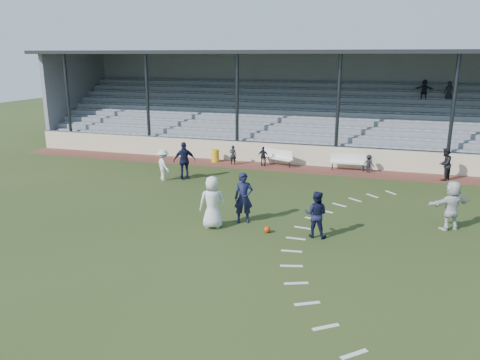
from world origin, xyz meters
name	(u,v)px	position (x,y,z in m)	size (l,w,h in m)	color
ground	(220,230)	(0.00, 0.00, 0.00)	(90.00, 90.00, 0.00)	#2A3716
cinder_track	(280,167)	(0.00, 10.50, 0.01)	(34.00, 2.00, 0.02)	#5A2C24
retaining_wall	(284,154)	(0.00, 11.55, 0.60)	(34.00, 0.18, 1.20)	beige
bench_left	(278,156)	(-0.26, 10.97, 0.58)	(2.01, 1.18, 0.95)	silver
bench_right	(348,160)	(3.79, 10.97, 0.58)	(2.02, 0.58, 0.95)	silver
trash_bin	(215,156)	(-4.11, 10.76, 0.40)	(0.48, 0.48, 0.76)	gold
football	(267,230)	(1.73, 0.26, 0.12)	(0.24, 0.24, 0.24)	#BE310B
player_white_lead	(212,202)	(-0.38, 0.20, 1.00)	(0.97, 0.63, 1.99)	silver
player_navy_lead	(244,198)	(0.58, 1.08, 0.99)	(0.72, 0.47, 1.98)	black
player_navy_mid	(316,214)	(3.48, 0.40, 0.85)	(0.82, 0.64, 1.70)	black
player_white_wing	(164,165)	(-5.19, 5.92, 0.82)	(1.06, 0.61, 1.63)	silver
player_navy_wing	(184,161)	(-4.27, 6.51, 0.99)	(1.15, 0.48, 1.97)	black
player_white_back	(452,205)	(8.17, 2.63, 0.94)	(1.74, 0.55, 1.88)	silver
official	(445,164)	(8.73, 10.21, 0.87)	(0.83, 0.64, 1.70)	black
sub_left_near	(233,155)	(-2.86, 10.37, 0.60)	(0.42, 0.28, 1.16)	black
sub_left_far	(263,156)	(-1.06, 10.59, 0.59)	(0.67, 0.28, 1.14)	black
sub_right	(369,164)	(4.92, 10.74, 0.52)	(0.64, 0.37, 1.00)	black
grandstand	(299,117)	(0.01, 16.26, 2.20)	(34.60, 9.00, 6.61)	gray
penalty_arc	(332,243)	(4.12, 0.00, 0.01)	(3.89, 14.63, 0.01)	silver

